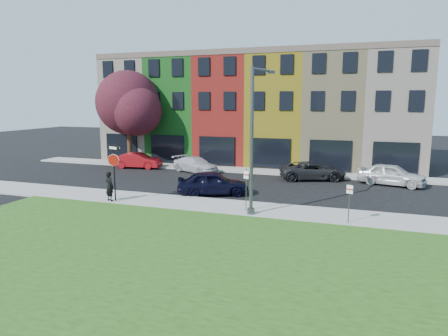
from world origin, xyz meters
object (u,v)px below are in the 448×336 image
(stop_sign, at_px, (114,161))
(man, at_px, (110,186))
(sedan_near, at_px, (213,183))
(street_lamp, at_px, (254,141))

(stop_sign, xyz_separation_m, man, (-0.28, -0.12, -1.48))
(sedan_near, xyz_separation_m, street_lamp, (3.61, -3.66, 3.16))
(stop_sign, bearing_deg, sedan_near, 56.63)
(stop_sign, distance_m, sedan_near, 6.34)
(man, distance_m, street_lamp, 9.19)
(stop_sign, xyz_separation_m, street_lamp, (8.43, 0.10, 1.45))
(stop_sign, bearing_deg, street_lamp, 19.32)
(sedan_near, bearing_deg, street_lamp, -158.88)
(stop_sign, distance_m, street_lamp, 8.55)
(stop_sign, xyz_separation_m, sedan_near, (4.82, 3.76, -1.71))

